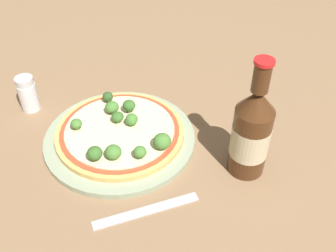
# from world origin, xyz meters

# --- Properties ---
(ground_plane) EXTENTS (3.00, 3.00, 0.00)m
(ground_plane) POSITION_xyz_m (0.00, 0.00, 0.00)
(ground_plane) COLOR #846647
(plate) EXTENTS (0.30, 0.30, 0.01)m
(plate) POSITION_xyz_m (-0.01, -0.02, 0.01)
(plate) COLOR #93A384
(plate) RESTS_ON ground_plane
(pizza) EXTENTS (0.25, 0.25, 0.01)m
(pizza) POSITION_xyz_m (-0.01, -0.02, 0.02)
(pizza) COLOR tan
(pizza) RESTS_ON plate
(broccoli_floret_0) EXTENTS (0.02, 0.02, 0.02)m
(broccoli_floret_0) POSITION_xyz_m (-0.05, -0.09, 0.04)
(broccoli_floret_0) COLOR #6B8E51
(broccoli_floret_0) RESTS_ON pizza
(broccoli_floret_1) EXTENTS (0.03, 0.03, 0.03)m
(broccoli_floret_1) POSITION_xyz_m (0.07, 0.03, 0.04)
(broccoli_floret_1) COLOR #6B8E51
(broccoli_floret_1) RESTS_ON pizza
(broccoli_floret_2) EXTENTS (0.02, 0.02, 0.02)m
(broccoli_floret_2) POSITION_xyz_m (-0.03, -0.01, 0.04)
(broccoli_floret_2) COLOR #6B8E51
(broccoli_floret_2) RESTS_ON pizza
(broccoli_floret_3) EXTENTS (0.03, 0.03, 0.03)m
(broccoli_floret_3) POSITION_xyz_m (-0.05, 0.02, 0.04)
(broccoli_floret_3) COLOR #6B8E51
(broccoli_floret_3) RESTS_ON pizza
(broccoli_floret_4) EXTENTS (0.02, 0.02, 0.03)m
(broccoli_floret_4) POSITION_xyz_m (0.08, -0.02, 0.04)
(broccoli_floret_4) COLOR #6B8E51
(broccoli_floret_4) RESTS_ON pizza
(broccoli_floret_5) EXTENTS (0.02, 0.02, 0.03)m
(broccoli_floret_5) POSITION_xyz_m (-0.01, 0.01, 0.04)
(broccoli_floret_5) COLOR #6B8E51
(broccoli_floret_5) RESTS_ON pizza
(broccoli_floret_6) EXTENTS (0.02, 0.02, 0.02)m
(broccoli_floret_6) POSITION_xyz_m (-0.11, -0.01, 0.04)
(broccoli_floret_6) COLOR #6B8E51
(broccoli_floret_6) RESTS_ON pizza
(broccoli_floret_7) EXTENTS (0.03, 0.03, 0.03)m
(broccoli_floret_7) POSITION_xyz_m (-0.07, -0.01, 0.04)
(broccoli_floret_7) COLOR #6B8E51
(broccoli_floret_7) RESTS_ON pizza
(broccoli_floret_8) EXTENTS (0.03, 0.03, 0.03)m
(broccoli_floret_8) POSITION_xyz_m (0.05, -0.06, 0.04)
(broccoli_floret_8) COLOR #6B8E51
(broccoli_floret_8) RESTS_ON pizza
(broccoli_floret_9) EXTENTS (0.03, 0.03, 0.03)m
(broccoli_floret_9) POSITION_xyz_m (0.04, -0.09, 0.04)
(broccoli_floret_9) COLOR #6B8E51
(broccoli_floret_9) RESTS_ON pizza
(beer_bottle) EXTENTS (0.07, 0.07, 0.23)m
(beer_bottle) POSITION_xyz_m (0.17, 0.15, 0.09)
(beer_bottle) COLOR #472814
(beer_bottle) RESTS_ON ground_plane
(pepper_shaker) EXTENTS (0.04, 0.04, 0.08)m
(pepper_shaker) POSITION_xyz_m (-0.20, -0.15, 0.04)
(pepper_shaker) COLOR silver
(pepper_shaker) RESTS_ON ground_plane
(fork) EXTENTS (0.04, 0.18, 0.00)m
(fork) POSITION_xyz_m (0.17, -0.05, 0.00)
(fork) COLOR #B2B2B7
(fork) RESTS_ON ground_plane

